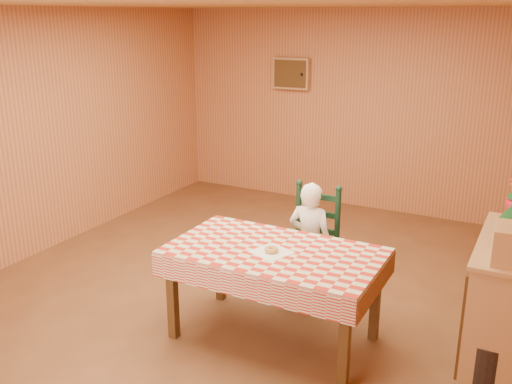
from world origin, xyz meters
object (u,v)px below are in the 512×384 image
at_px(shelf_unit, 509,299).
at_px(storage_bin, 488,361).
at_px(ladder_chair, 312,247).
at_px(dining_table, 274,260).
at_px(seated_child, 310,243).

relative_size(shelf_unit, storage_bin, 3.63).
bearing_deg(storage_bin, ladder_chair, 159.10).
relative_size(dining_table, ladder_chair, 1.53).
height_order(ladder_chair, seated_child, seated_child).
relative_size(dining_table, storage_bin, 4.84).
bearing_deg(ladder_chair, storage_bin, -20.90).
relative_size(ladder_chair, seated_child, 0.96).
height_order(dining_table, shelf_unit, shelf_unit).
bearing_deg(seated_child, ladder_chair, -90.00).
height_order(ladder_chair, shelf_unit, ladder_chair).
xyz_separation_m(shelf_unit, storage_bin, (-0.07, -0.45, -0.30)).
xyz_separation_m(dining_table, seated_child, (-0.00, 0.73, -0.13)).
xyz_separation_m(ladder_chair, seated_child, (-0.00, -0.06, 0.06)).
height_order(shelf_unit, storage_bin, shelf_unit).
relative_size(dining_table, seated_child, 1.47).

